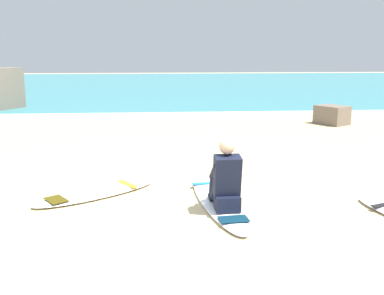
{
  "coord_description": "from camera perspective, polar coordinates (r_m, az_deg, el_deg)",
  "views": [
    {
      "loc": [
        -0.3,
        -5.69,
        2.11
      ],
      "look_at": [
        0.27,
        1.45,
        0.55
      ],
      "focal_mm": 41.29,
      "sensor_mm": 36.0,
      "label": 1
    }
  ],
  "objects": [
    {
      "name": "surfboard_spare_near",
      "position": [
        6.79,
        -12.27,
        -5.78
      ],
      "size": [
        1.9,
        1.56,
        0.08
      ],
      "color": "white",
      "rests_on": "ground"
    },
    {
      "name": "breaking_foam",
      "position": [
        14.51,
        -3.36,
        4.12
      ],
      "size": [
        80.0,
        0.9,
        0.11
      ],
      "primitive_type": "cube",
      "color": "white",
      "rests_on": "ground"
    },
    {
      "name": "sea",
      "position": [
        28.13,
        -3.99,
        8.05
      ],
      "size": [
        80.0,
        28.0,
        0.1
      ],
      "primitive_type": "cube",
      "color": "teal",
      "rests_on": "ground"
    },
    {
      "name": "shoreline_rock",
      "position": [
        13.7,
        17.62,
        4.02
      ],
      "size": [
        1.02,
        1.09,
        0.55
      ],
      "primitive_type": "cube",
      "rotation": [
        0.0,
        0.0,
        0.55
      ],
      "color": "#756656",
      "rests_on": "ground"
    },
    {
      "name": "surfboard_main",
      "position": [
        6.34,
        3.36,
        -6.82
      ],
      "size": [
        0.78,
        2.63,
        0.08
      ],
      "color": "silver",
      "rests_on": "ground"
    },
    {
      "name": "ground_plane",
      "position": [
        6.07,
        -1.5,
        -8.03
      ],
      "size": [
        80.0,
        80.0,
        0.0
      ],
      "primitive_type": "plane",
      "color": "#CCB584"
    },
    {
      "name": "surfer_seated",
      "position": [
        5.86,
        4.38,
        -4.33
      ],
      "size": [
        0.39,
        0.71,
        0.95
      ],
      "color": "black",
      "rests_on": "surfboard_main"
    }
  ]
}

